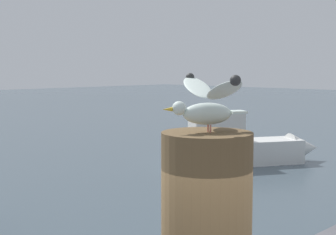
# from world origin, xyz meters

# --- Properties ---
(seagull) EXTENTS (0.45, 0.63, 0.27)m
(seagull) POSITION_xyz_m (-0.62, -0.45, 2.80)
(seagull) COLOR #C67060
(seagull) RESTS_ON mooring_post
(boat_white) EXTENTS (4.77, 3.32, 1.70)m
(boat_white) POSITION_xyz_m (10.14, 7.06, 0.54)
(boat_white) COLOR silver
(boat_white) RESTS_ON ground_plane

